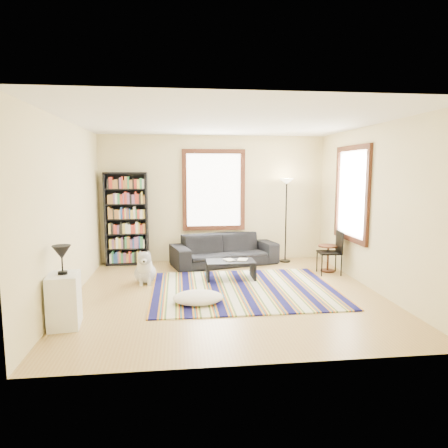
{
  "coord_description": "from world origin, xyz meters",
  "views": [
    {
      "loc": [
        -0.81,
        -6.4,
        2.03
      ],
      "look_at": [
        0.0,
        0.5,
        1.1
      ],
      "focal_mm": 32.0,
      "sensor_mm": 36.0,
      "label": 1
    }
  ],
  "objects": [
    {
      "name": "floor_cushion",
      "position": [
        -0.52,
        -0.48,
        0.1
      ],
      "size": [
        0.82,
        0.64,
        0.19
      ],
      "primitive_type": "ellipsoid",
      "rotation": [
        0.0,
        0.0,
        -0.07
      ],
      "color": "silver",
      "rests_on": "floor"
    },
    {
      "name": "folding_chair",
      "position": [
        2.15,
        1.01,
        0.43
      ],
      "size": [
        0.45,
        0.43,
        0.86
      ],
      "primitive_type": "cube",
      "rotation": [
        0.0,
        0.0,
        -0.09
      ],
      "color": "black",
      "rests_on": "floor"
    },
    {
      "name": "wall_right",
      "position": [
        2.55,
        0.0,
        1.4
      ],
      "size": [
        0.1,
        5.0,
        2.8
      ],
      "primitive_type": "cube",
      "color": "beige",
      "rests_on": "floor"
    },
    {
      "name": "coffee_table",
      "position": [
        0.16,
        0.83,
        0.18
      ],
      "size": [
        0.99,
        0.69,
        0.36
      ],
      "primitive_type": "cube",
      "rotation": [
        0.0,
        0.0,
        -0.23
      ],
      "color": "black",
      "rests_on": "floor"
    },
    {
      "name": "floor",
      "position": [
        0.0,
        0.0,
        -0.05
      ],
      "size": [
        5.0,
        5.0,
        0.1
      ],
      "primitive_type": "cube",
      "color": "tan",
      "rests_on": "ground"
    },
    {
      "name": "dog",
      "position": [
        -1.41,
        0.79,
        0.31
      ],
      "size": [
        0.46,
        0.63,
        0.61
      ],
      "primitive_type": null,
      "rotation": [
        0.0,
        0.0,
        0.04
      ],
      "color": "silver",
      "rests_on": "floor"
    },
    {
      "name": "sofa",
      "position": [
        0.19,
        2.05,
        0.33
      ],
      "size": [
        1.41,
        2.4,
        0.66
      ],
      "primitive_type": "imported",
      "rotation": [
        0.0,
        0.0,
        0.25
      ],
      "color": "black",
      "rests_on": "floor"
    },
    {
      "name": "wall_front",
      "position": [
        0.0,
        -2.55,
        1.4
      ],
      "size": [
        5.0,
        0.1,
        2.8
      ],
      "primitive_type": "cube",
      "color": "beige",
      "rests_on": "floor"
    },
    {
      "name": "table_lamp",
      "position": [
        -2.3,
        -1.16,
        0.89
      ],
      "size": [
        0.3,
        0.3,
        0.38
      ],
      "primitive_type": null,
      "rotation": [
        0.0,
        0.0,
        0.28
      ],
      "color": "black",
      "rests_on": "white_cabinet"
    },
    {
      "name": "side_table",
      "position": [
        2.2,
        1.2,
        0.27
      ],
      "size": [
        0.41,
        0.41,
        0.54
      ],
      "primitive_type": "cylinder",
      "rotation": [
        0.0,
        0.0,
        -0.01
      ],
      "color": "#421E10",
      "rests_on": "floor"
    },
    {
      "name": "wall_back",
      "position": [
        0.0,
        2.55,
        1.4
      ],
      "size": [
        5.0,
        0.1,
        2.8
      ],
      "primitive_type": "cube",
      "color": "beige",
      "rests_on": "floor"
    },
    {
      "name": "bookshelf",
      "position": [
        -1.9,
        2.32,
        1.0
      ],
      "size": [
        0.9,
        0.3,
        2.0
      ],
      "primitive_type": "cube",
      "color": "black",
      "rests_on": "floor"
    },
    {
      "name": "ceiling",
      "position": [
        0.0,
        0.0,
        2.85
      ],
      "size": [
        5.0,
        5.0,
        0.1
      ],
      "primitive_type": "cube",
      "color": "white",
      "rests_on": "floor"
    },
    {
      "name": "book_a",
      "position": [
        0.06,
        0.83,
        0.37
      ],
      "size": [
        0.26,
        0.23,
        0.02
      ],
      "primitive_type": "imported",
      "rotation": [
        0.0,
        0.0,
        0.33
      ],
      "color": "beige",
      "rests_on": "coffee_table"
    },
    {
      "name": "window_back",
      "position": [
        0.0,
        2.47,
        1.6
      ],
      "size": [
        1.2,
        0.06,
        1.6
      ],
      "primitive_type": "cube",
      "color": "white",
      "rests_on": "wall_back"
    },
    {
      "name": "floor_lamp",
      "position": [
        1.58,
        2.15,
        0.93
      ],
      "size": [
        0.36,
        0.36,
        1.86
      ],
      "primitive_type": null,
      "rotation": [
        0.0,
        0.0,
        -0.25
      ],
      "color": "black",
      "rests_on": "floor"
    },
    {
      "name": "window_right",
      "position": [
        2.47,
        0.8,
        1.6
      ],
      "size": [
        0.06,
        1.2,
        1.6
      ],
      "primitive_type": "cube",
      "color": "white",
      "rests_on": "wall_right"
    },
    {
      "name": "wall_left",
      "position": [
        -2.55,
        0.0,
        1.4
      ],
      "size": [
        0.1,
        5.0,
        2.8
      ],
      "primitive_type": "cube",
      "color": "beige",
      "rests_on": "floor"
    },
    {
      "name": "white_cabinet",
      "position": [
        -2.3,
        -1.16,
        0.35
      ],
      "size": [
        0.43,
        0.54,
        0.7
      ],
      "primitive_type": "cube",
      "rotation": [
        0.0,
        0.0,
        0.11
      ],
      "color": "white",
      "rests_on": "floor"
    },
    {
      "name": "rug",
      "position": [
        0.3,
        0.15,
        0.01
      ],
      "size": [
        3.13,
        2.5,
        0.02
      ],
      "primitive_type": "cube",
      "color": "#0E0D41",
      "rests_on": "floor"
    },
    {
      "name": "book_b",
      "position": [
        0.31,
        0.88,
        0.37
      ],
      "size": [
        0.24,
        0.28,
        0.02
      ],
      "primitive_type": "imported",
      "rotation": [
        0.0,
        0.0,
        -0.33
      ],
      "color": "beige",
      "rests_on": "coffee_table"
    }
  ]
}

